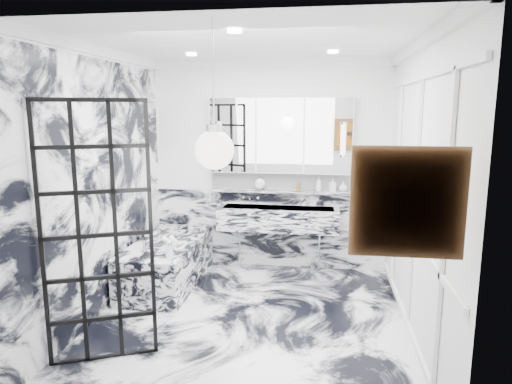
% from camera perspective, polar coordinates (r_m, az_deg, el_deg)
% --- Properties ---
extents(floor, '(3.60, 3.60, 0.00)m').
position_cam_1_polar(floor, '(4.91, -1.00, -15.89)').
color(floor, silver).
rests_on(floor, ground).
extents(ceiling, '(3.60, 3.60, 0.00)m').
position_cam_1_polar(ceiling, '(4.45, -1.11, 18.48)').
color(ceiling, white).
rests_on(ceiling, wall_back).
extents(wall_back, '(3.60, 0.00, 3.60)m').
position_cam_1_polar(wall_back, '(6.23, 1.71, 3.25)').
color(wall_back, white).
rests_on(wall_back, floor).
extents(wall_front, '(3.60, 0.00, 3.60)m').
position_cam_1_polar(wall_front, '(2.76, -7.34, -5.99)').
color(wall_front, white).
rests_on(wall_front, floor).
extents(wall_left, '(0.00, 3.60, 3.60)m').
position_cam_1_polar(wall_left, '(4.99, -19.48, 0.87)').
color(wall_left, white).
rests_on(wall_left, floor).
extents(wall_right, '(0.00, 3.60, 3.60)m').
position_cam_1_polar(wall_right, '(4.49, 19.50, -0.13)').
color(wall_right, white).
rests_on(wall_right, floor).
extents(marble_clad_back, '(3.18, 0.05, 1.05)m').
position_cam_1_polar(marble_clad_back, '(6.38, 1.64, -4.60)').
color(marble_clad_back, silver).
rests_on(marble_clad_back, floor).
extents(marble_clad_left, '(0.02, 3.56, 2.68)m').
position_cam_1_polar(marble_clad_left, '(4.99, -19.29, 0.19)').
color(marble_clad_left, silver).
rests_on(marble_clad_left, floor).
extents(panel_molding, '(0.03, 3.40, 2.30)m').
position_cam_1_polar(panel_molding, '(4.51, 19.18, -1.37)').
color(panel_molding, white).
rests_on(panel_molding, floor).
extents(soap_bottle_a, '(0.08, 0.08, 0.19)m').
position_cam_1_polar(soap_bottle_a, '(6.13, 7.85, 1.03)').
color(soap_bottle_a, '#8C5919').
rests_on(soap_bottle_a, ledge).
extents(soap_bottle_b, '(0.09, 0.09, 0.18)m').
position_cam_1_polar(soap_bottle_b, '(6.13, 9.56, 0.90)').
color(soap_bottle_b, '#4C4C51').
rests_on(soap_bottle_b, ledge).
extents(soap_bottle_c, '(0.11, 0.11, 0.13)m').
position_cam_1_polar(soap_bottle_c, '(6.14, 10.85, 0.68)').
color(soap_bottle_c, silver).
rests_on(soap_bottle_c, ledge).
extents(face_pot, '(0.15, 0.15, 0.15)m').
position_cam_1_polar(face_pot, '(6.19, 0.50, 1.02)').
color(face_pot, white).
rests_on(face_pot, ledge).
extents(amber_bottle, '(0.04, 0.04, 0.10)m').
position_cam_1_polar(amber_bottle, '(6.15, 5.25, 0.67)').
color(amber_bottle, '#8C5919').
rests_on(amber_bottle, ledge).
extents(flower_vase, '(0.08, 0.08, 0.12)m').
position_cam_1_polar(flower_vase, '(5.18, -10.81, -7.36)').
color(flower_vase, silver).
rests_on(flower_vase, bathtub).
extents(crittall_door, '(0.82, 0.39, 2.24)m').
position_cam_1_polar(crittall_door, '(4.08, -19.20, -5.15)').
color(crittall_door, black).
rests_on(crittall_door, floor).
extents(artwork, '(0.53, 0.05, 0.53)m').
position_cam_1_polar(artwork, '(2.67, 18.38, -1.24)').
color(artwork, '#B86012').
rests_on(artwork, wall_front).
extents(pendant_light, '(0.26, 0.26, 0.26)m').
position_cam_1_polar(pendant_light, '(3.07, -5.22, 5.25)').
color(pendant_light, white).
rests_on(pendant_light, ceiling).
extents(trough_sink, '(1.60, 0.45, 0.30)m').
position_cam_1_polar(trough_sink, '(6.10, 2.80, -3.32)').
color(trough_sink, silver).
rests_on(trough_sink, wall_back).
extents(ledge, '(1.90, 0.14, 0.04)m').
position_cam_1_polar(ledge, '(6.19, 2.99, 0.10)').
color(ledge, silver).
rests_on(ledge, wall_back).
extents(subway_tile, '(1.90, 0.03, 0.23)m').
position_cam_1_polar(subway_tile, '(6.23, 3.05, 1.42)').
color(subway_tile, white).
rests_on(subway_tile, wall_back).
extents(mirror_cabinet, '(1.90, 0.16, 1.00)m').
position_cam_1_polar(mirror_cabinet, '(6.10, 3.06, 7.05)').
color(mirror_cabinet, white).
rests_on(mirror_cabinet, wall_back).
extents(sconce_left, '(0.07, 0.07, 0.40)m').
position_cam_1_polar(sconce_left, '(6.15, -4.72, 6.68)').
color(sconce_left, white).
rests_on(sconce_left, mirror_cabinet).
extents(sconce_right, '(0.07, 0.07, 0.40)m').
position_cam_1_polar(sconce_right, '(5.99, 10.85, 6.44)').
color(sconce_right, white).
rests_on(sconce_right, mirror_cabinet).
extents(bathtub, '(0.75, 1.65, 0.55)m').
position_cam_1_polar(bathtub, '(5.89, -11.00, -8.62)').
color(bathtub, silver).
rests_on(bathtub, floor).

